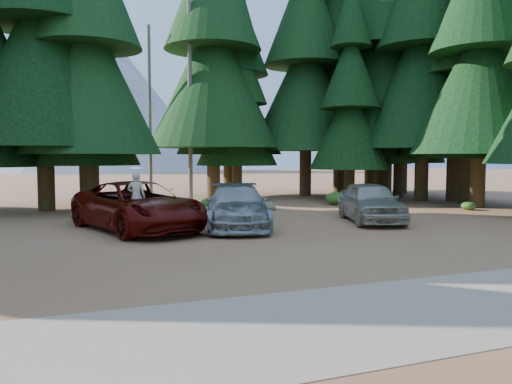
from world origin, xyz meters
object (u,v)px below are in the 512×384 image
Objects in this scene: red_pickup at (137,206)px; frisbee_player at (136,196)px; silver_minivan_right at (370,202)px; silver_minivan_center at (237,206)px; log_left at (171,213)px; log_mid at (239,208)px; log_right at (224,206)px.

red_pickup is 3.45× the size of frisbee_player.
red_pickup is 1.31× the size of silver_minivan_right.
frisbee_player is at bearing -162.06° from silver_minivan_right.
frisbee_player is at bearing -159.54° from silver_minivan_center.
silver_minivan_right is (5.35, -0.30, 0.02)m from silver_minivan_center.
silver_minivan_center is 5.36m from silver_minivan_right.
log_left is 3.75m from log_mid.
red_pickup is 1.00m from frisbee_player.
log_mid is (1.86, 5.26, -0.62)m from silver_minivan_center.
silver_minivan_center reaches higher than log_right.
red_pickup is at bearing -75.24° from frisbee_player.
log_right is at bearing 19.21° from log_left.
log_left is at bearing 128.19° from silver_minivan_center.
red_pickup is at bearing -123.31° from log_mid.
log_right is at bearing 129.29° from log_mid.
red_pickup is at bearing -167.97° from silver_minivan_right.
silver_minivan_center is (3.40, -0.59, -0.08)m from red_pickup.
frisbee_player is at bearing -119.00° from log_mid.
log_left is 3.86m from log_right.
log_right is at bearing 31.18° from red_pickup.
red_pickup is at bearing -137.31° from log_left.
silver_minivan_center is 1.11× the size of log_left.
log_mid is 1.08m from log_right.
frisbee_player is 8.29m from log_right.
silver_minivan_right is 8.15m from log_left.
red_pickup reaches higher than log_mid.
frisbee_player is at bearing -117.35° from red_pickup.
red_pickup is 1.15× the size of silver_minivan_center.
silver_minivan_center is at bearing -151.17° from frisbee_player.
silver_minivan_center is 6.43m from log_right.
log_left is (1.78, 3.27, -0.67)m from red_pickup.
log_mid is at bearing -110.37° from frisbee_player.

